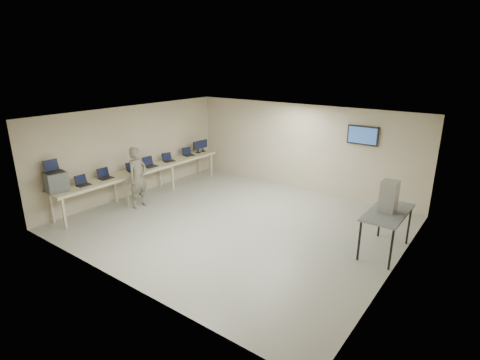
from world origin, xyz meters
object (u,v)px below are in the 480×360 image
Objects in this scene: soldier at (138,178)px; side_table at (388,215)px; equipment_box at (56,182)px; workbench at (144,170)px.

side_table is at bearing -83.54° from soldier.
workbench is at bearing 97.52° from equipment_box.
side_table is (7.25, 3.52, -0.25)m from equipment_box.
soldier reaches higher than side_table.
workbench is 0.96m from soldier.
side_table is (6.57, 1.51, 0.01)m from soldier.
equipment_box is 0.32× the size of side_table.
workbench is at bearing -173.88° from side_table.
equipment_box is 0.29× the size of soldier.
side_table is at bearing 6.12° from workbench.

